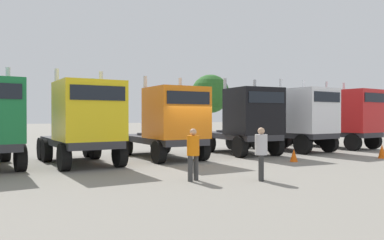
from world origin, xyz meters
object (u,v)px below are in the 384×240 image
Objects in this scene: semi_truck_orange at (169,123)px; semi_truck_white at (301,119)px; semi_truck_yellow at (85,122)px; visitor_with_camera at (261,150)px; traffic_cone_far at (382,151)px; visitor_in_hivis at (193,151)px; semi_truck_red at (346,118)px; semi_truck_black at (247,120)px; traffic_cone_near at (294,155)px.

semi_truck_orange is 8.42m from semi_truck_white.
visitor_with_camera is (4.02, -6.42, -0.85)m from semi_truck_yellow.
traffic_cone_far is at bearing 63.22° from semi_truck_orange.
traffic_cone_far is at bearing 8.16° from semi_truck_white.
semi_truck_orange is 9.21× the size of traffic_cone_far.
traffic_cone_far is at bearing 49.96° from visitor_with_camera.
visitor_in_hivis is 2.18m from visitor_with_camera.
semi_truck_red is at bearing 65.47° from visitor_with_camera.
semi_truck_red reaches higher than traffic_cone_far.
traffic_cone_near is at bearing 3.67° from semi_truck_black.
semi_truck_red is at bearing 90.02° from semi_truck_orange.
traffic_cone_far is (9.32, -4.66, -1.42)m from semi_truck_orange.
semi_truck_red is 11.27× the size of traffic_cone_near.
semi_truck_yellow reaches higher than visitor_in_hivis.
semi_truck_red reaches higher than semi_truck_orange.
semi_truck_white reaches higher than semi_truck_black.
semi_truck_black is (4.61, -0.03, 0.08)m from semi_truck_orange.
semi_truck_black reaches higher than visitor_with_camera.
semi_truck_white is at bearing 92.17° from semi_truck_black.
semi_truck_red is 3.80× the size of visitor_with_camera.
semi_truck_white is at bearing 41.11° from traffic_cone_near.
semi_truck_black is 3.46× the size of visitor_with_camera.
semi_truck_orange is at bearing -94.59° from semi_truck_white.
semi_truck_red is 9.32× the size of traffic_cone_far.
semi_truck_red is 3.87× the size of visitor_in_hivis.
visitor_in_hivis is 6.95m from traffic_cone_near.
semi_truck_yellow is 16.69m from semi_truck_red.
visitor_in_hivis is 11.39m from traffic_cone_far.
semi_truck_white is 5.38m from traffic_cone_near.
visitor_with_camera reaches higher than visitor_in_hivis.
traffic_cone_near is (4.60, 3.26, -0.70)m from visitor_with_camera.
visitor_in_hivis is 0.98× the size of visitor_with_camera.
semi_truck_yellow is 8.70m from semi_truck_black.
semi_truck_yellow reaches higher than traffic_cone_far.
semi_truck_black is at bearing 92.50° from visitor_with_camera.
semi_truck_orange reaches higher than traffic_cone_far.
visitor_in_hivis is at bearing -174.15° from traffic_cone_far.
semi_truck_yellow is at bearing 162.40° from traffic_cone_far.
visitor_with_camera is 5.68m from traffic_cone_near.
semi_truck_red is 5.96m from traffic_cone_far.
semi_truck_yellow reaches higher than visitor_with_camera.
traffic_cone_near is 4.90m from traffic_cone_far.
semi_truck_yellow is 5.86m from visitor_in_hivis.
semi_truck_white is 10.53× the size of traffic_cone_near.
semi_truck_black is 3.81m from semi_truck_white.
semi_truck_red is (7.99, 0.08, 0.09)m from semi_truck_black.
visitor_in_hivis is 2.41× the size of traffic_cone_far.
semi_truck_red reaches higher than visitor_with_camera.
semi_truck_yellow is 0.90× the size of semi_truck_red.
semi_truck_black is 6.78m from traffic_cone_far.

